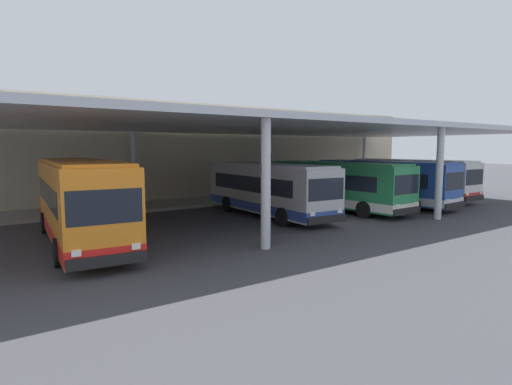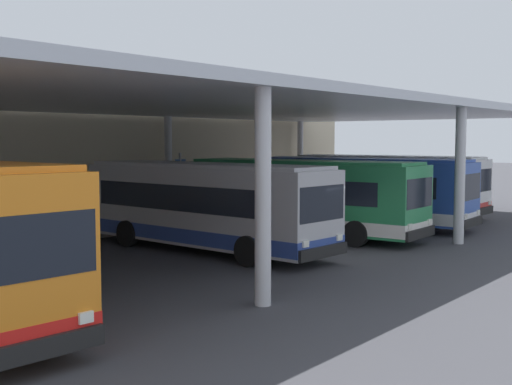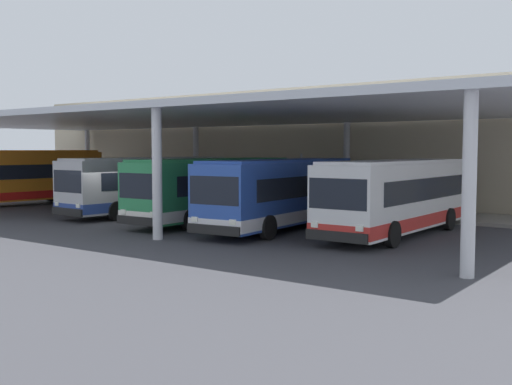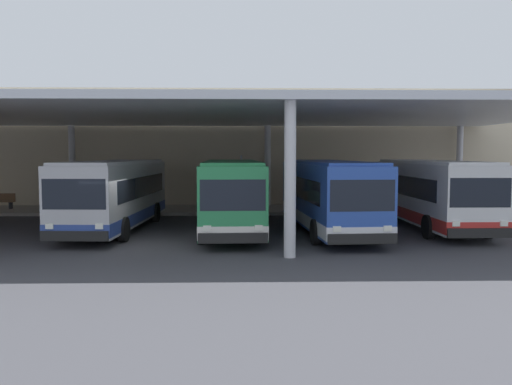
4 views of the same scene
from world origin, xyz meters
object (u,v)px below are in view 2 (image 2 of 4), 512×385
bus_middle_bay (301,197)px  banner_sign (180,181)px  bus_far_bay (359,191)px  bus_second_bay (204,205)px  bus_departing (386,184)px

bus_middle_bay → banner_sign: 7.51m
bus_middle_bay → bus_far_bay: size_ratio=0.99×
bus_middle_bay → bus_far_bay: bearing=-3.9°
bus_second_bay → bus_middle_bay: size_ratio=1.00×
bus_middle_bay → bus_departing: same height
bus_far_bay → bus_second_bay: bearing=174.8°
banner_sign → bus_far_bay: bearing=-63.5°
bus_far_bay → bus_departing: same height
bus_middle_bay → bus_departing: (9.33, 0.93, 0.00)m
bus_middle_bay → bus_second_bay: bearing=173.7°
banner_sign → bus_departing: bearing=-36.3°
bus_departing → bus_far_bay: bearing=-166.4°
bus_second_bay → bus_departing: (14.64, 0.34, 0.00)m
bus_far_bay → banner_sign: size_ratio=3.34×
bus_second_bay → bus_departing: same height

